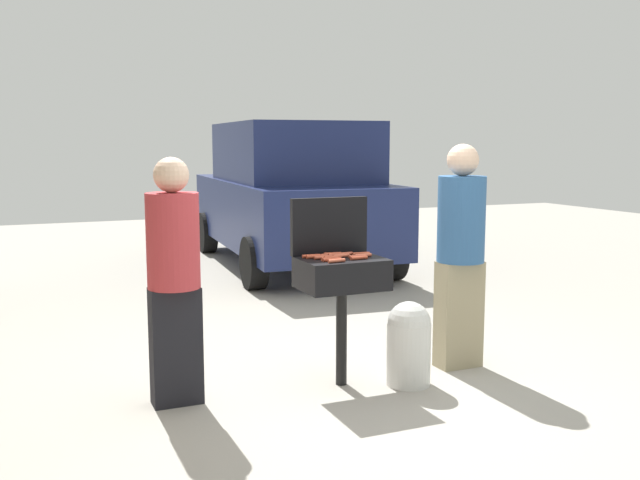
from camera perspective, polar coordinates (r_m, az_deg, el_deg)
The scene contains 23 objects.
ground_plane at distance 5.32m, azimuth 3.27°, elevation -11.47°, with size 24.00×24.00×0.00m, color #9E998E.
bbq_grill at distance 5.13m, azimuth 1.74°, elevation -3.06°, with size 0.60×0.44×0.93m.
grill_lid_open at distance 5.28m, azimuth 0.74°, elevation 1.13°, with size 0.60×0.05×0.42m, color black.
hot_dog_0 at distance 5.14m, azimuth 1.69°, elevation -1.27°, with size 0.03×0.03×0.13m, color #C6593D.
hot_dog_1 at distance 4.93m, azimuth 1.33°, elevation -1.66°, with size 0.03×0.03×0.13m, color #C6593D.
hot_dog_2 at distance 5.07m, azimuth 0.24°, elevation -1.40°, with size 0.03×0.03×0.13m, color #B74C33.
hot_dog_3 at distance 4.97m, azimuth 0.95°, elevation -1.57°, with size 0.03×0.03×0.13m, color #AD4228.
hot_dog_4 at distance 5.05m, azimuth 3.12°, elevation -1.43°, with size 0.03×0.03×0.13m, color #AD4228.
hot_dog_5 at distance 5.22m, azimuth 1.00°, elevation -1.12°, with size 0.03×0.03×0.13m, color #AD4228.
hot_dog_6 at distance 5.02m, azimuth 0.78°, elevation -1.48°, with size 0.03×0.03×0.13m, color #AD4228.
hot_dog_7 at distance 5.17m, azimuth 3.45°, elevation -1.23°, with size 0.03×0.03×0.13m, color #C6593D.
hot_dog_8 at distance 5.13m, azimuth -0.72°, elevation -1.29°, with size 0.03×0.03×0.13m, color #AD4228.
hot_dog_9 at distance 5.17m, azimuth 0.72°, elevation -1.21°, with size 0.03×0.03×0.13m, color #B74C33.
hot_dog_10 at distance 5.24m, azimuth 3.29°, elevation -1.11°, with size 0.03×0.03×0.13m, color #AD4228.
hot_dog_11 at distance 5.17m, azimuth 1.37°, elevation -1.22°, with size 0.03×0.03×0.13m, color #B74C33.
hot_dog_12 at distance 5.10m, azimuth -0.39°, elevation -1.33°, with size 0.03×0.03×0.13m, color #AD4228.
hot_dog_13 at distance 5.07m, azimuth 1.02°, elevation -1.40°, with size 0.03×0.03×0.13m, color #AD4228.
hot_dog_14 at distance 5.11m, azimuth 3.01°, elevation -1.33°, with size 0.03×0.03×0.13m, color #B74C33.
hot_dog_15 at distance 5.22m, azimuth 1.95°, elevation -1.12°, with size 0.03×0.03×0.13m, color #B74C33.
propane_tank at distance 5.28m, azimuth 7.08°, elevation -8.04°, with size 0.32×0.32×0.62m.
person_left at distance 4.83m, azimuth -11.57°, elevation -2.54°, with size 0.35×0.35×1.66m.
person_right at distance 5.63m, azimuth 11.14°, elevation -0.61°, with size 0.37×0.37×1.74m.
parked_minivan at distance 10.18m, azimuth -2.39°, elevation 3.69°, with size 2.29×4.53×2.02m.
Camera 1 is at (-2.26, -4.49, 1.76)m, focal length 40.16 mm.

